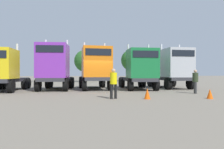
{
  "coord_description": "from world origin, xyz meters",
  "views": [
    {
      "loc": [
        -1.39,
        -16.3,
        1.46
      ],
      "look_at": [
        1.54,
        2.17,
        1.36
      ],
      "focal_mm": 31.7,
      "sensor_mm": 36.0,
      "label": 1
    }
  ],
  "objects_px": {
    "semi_truck_yellow": "(1,70)",
    "traffic_cone_near": "(147,94)",
    "semi_truck_silver": "(174,68)",
    "traffic_cone_mid": "(210,94)",
    "semi_truck_purple": "(54,67)",
    "semi_truck_orange": "(96,68)",
    "visitor_with_camera": "(195,80)",
    "visitor_in_hivis": "(114,81)",
    "semi_truck_green": "(140,69)"
  },
  "relations": [
    {
      "from": "traffic_cone_mid",
      "to": "visitor_with_camera",
      "type": "bearing_deg",
      "value": 72.87
    },
    {
      "from": "semi_truck_purple",
      "to": "semi_truck_green",
      "type": "xyz_separation_m",
      "value": [
        7.46,
        -0.5,
        -0.22
      ]
    },
    {
      "from": "semi_truck_green",
      "to": "semi_truck_silver",
      "type": "height_order",
      "value": "semi_truck_silver"
    },
    {
      "from": "semi_truck_orange",
      "to": "semi_truck_green",
      "type": "relative_size",
      "value": 0.96
    },
    {
      "from": "semi_truck_yellow",
      "to": "traffic_cone_near",
      "type": "distance_m",
      "value": 11.77
    },
    {
      "from": "semi_truck_green",
      "to": "traffic_cone_near",
      "type": "distance_m",
      "value": 6.62
    },
    {
      "from": "semi_truck_purple",
      "to": "semi_truck_orange",
      "type": "height_order",
      "value": "semi_truck_purple"
    },
    {
      "from": "semi_truck_yellow",
      "to": "traffic_cone_near",
      "type": "height_order",
      "value": "semi_truck_yellow"
    },
    {
      "from": "semi_truck_silver",
      "to": "traffic_cone_near",
      "type": "relative_size",
      "value": 9.64
    },
    {
      "from": "visitor_with_camera",
      "to": "traffic_cone_near",
      "type": "bearing_deg",
      "value": -131.25
    },
    {
      "from": "semi_truck_orange",
      "to": "visitor_with_camera",
      "type": "xyz_separation_m",
      "value": [
        6.96,
        -4.44,
        -0.95
      ]
    },
    {
      "from": "semi_truck_yellow",
      "to": "semi_truck_orange",
      "type": "xyz_separation_m",
      "value": [
        7.55,
        0.85,
        0.19
      ]
    },
    {
      "from": "visitor_with_camera",
      "to": "traffic_cone_near",
      "type": "relative_size",
      "value": 2.83
    },
    {
      "from": "visitor_with_camera",
      "to": "semi_truck_yellow",
      "type": "bearing_deg",
      "value": -173.83
    },
    {
      "from": "semi_truck_silver",
      "to": "traffic_cone_mid",
      "type": "xyz_separation_m",
      "value": [
        -1.5,
        -7.5,
        -1.68
      ]
    },
    {
      "from": "visitor_in_hivis",
      "to": "traffic_cone_mid",
      "type": "relative_size",
      "value": 3.07
    },
    {
      "from": "visitor_with_camera",
      "to": "traffic_cone_mid",
      "type": "relative_size",
      "value": 3.06
    },
    {
      "from": "semi_truck_silver",
      "to": "traffic_cone_near",
      "type": "bearing_deg",
      "value": -36.25
    },
    {
      "from": "semi_truck_silver",
      "to": "visitor_with_camera",
      "type": "distance_m",
      "value": 4.73
    },
    {
      "from": "semi_truck_silver",
      "to": "semi_truck_yellow",
      "type": "bearing_deg",
      "value": -86.5
    },
    {
      "from": "traffic_cone_mid",
      "to": "semi_truck_orange",
      "type": "bearing_deg",
      "value": 129.52
    },
    {
      "from": "semi_truck_orange",
      "to": "semi_truck_silver",
      "type": "height_order",
      "value": "semi_truck_silver"
    },
    {
      "from": "traffic_cone_near",
      "to": "traffic_cone_mid",
      "type": "height_order",
      "value": "traffic_cone_near"
    },
    {
      "from": "semi_truck_orange",
      "to": "visitor_with_camera",
      "type": "height_order",
      "value": "semi_truck_orange"
    },
    {
      "from": "semi_truck_yellow",
      "to": "semi_truck_green",
      "type": "height_order",
      "value": "semi_truck_green"
    },
    {
      "from": "traffic_cone_near",
      "to": "semi_truck_orange",
      "type": "bearing_deg",
      "value": 109.45
    },
    {
      "from": "semi_truck_yellow",
      "to": "semi_truck_silver",
      "type": "xyz_separation_m",
      "value": [
        15.11,
        1.01,
        0.2
      ]
    },
    {
      "from": "semi_truck_yellow",
      "to": "semi_truck_green",
      "type": "bearing_deg",
      "value": 91.94
    },
    {
      "from": "semi_truck_purple",
      "to": "semi_truck_green",
      "type": "bearing_deg",
      "value": 90.49
    },
    {
      "from": "semi_truck_yellow",
      "to": "visitor_in_hivis",
      "type": "xyz_separation_m",
      "value": [
        8.1,
        -5.63,
        -0.76
      ]
    },
    {
      "from": "semi_truck_silver",
      "to": "traffic_cone_mid",
      "type": "relative_size",
      "value": 10.4
    },
    {
      "from": "semi_truck_orange",
      "to": "traffic_cone_near",
      "type": "distance_m",
      "value": 7.51
    },
    {
      "from": "semi_truck_green",
      "to": "traffic_cone_near",
      "type": "relative_size",
      "value": 10.6
    },
    {
      "from": "traffic_cone_mid",
      "to": "semi_truck_silver",
      "type": "bearing_deg",
      "value": 78.68
    },
    {
      "from": "semi_truck_yellow",
      "to": "traffic_cone_near",
      "type": "bearing_deg",
      "value": 59.61
    },
    {
      "from": "visitor_with_camera",
      "to": "semi_truck_green",
      "type": "bearing_deg",
      "value": 148.71
    },
    {
      "from": "semi_truck_yellow",
      "to": "semi_truck_green",
      "type": "xyz_separation_m",
      "value": [
        11.46,
        0.22,
        0.05
      ]
    },
    {
      "from": "semi_truck_orange",
      "to": "semi_truck_green",
      "type": "height_order",
      "value": "semi_truck_orange"
    },
    {
      "from": "semi_truck_silver",
      "to": "visitor_with_camera",
      "type": "xyz_separation_m",
      "value": [
        -0.61,
        -4.59,
        -0.96
      ]
    },
    {
      "from": "semi_truck_yellow",
      "to": "visitor_with_camera",
      "type": "height_order",
      "value": "semi_truck_yellow"
    },
    {
      "from": "semi_truck_silver",
      "to": "traffic_cone_mid",
      "type": "bearing_deg",
      "value": -11.62
    },
    {
      "from": "semi_truck_yellow",
      "to": "semi_truck_orange",
      "type": "bearing_deg",
      "value": 97.29
    },
    {
      "from": "visitor_with_camera",
      "to": "traffic_cone_near",
      "type": "height_order",
      "value": "visitor_with_camera"
    },
    {
      "from": "visitor_in_hivis",
      "to": "semi_truck_green",
      "type": "bearing_deg",
      "value": 129.6
    },
    {
      "from": "semi_truck_yellow",
      "to": "traffic_cone_near",
      "type": "xyz_separation_m",
      "value": [
        9.99,
        -6.06,
        -1.46
      ]
    },
    {
      "from": "semi_truck_purple",
      "to": "visitor_with_camera",
      "type": "height_order",
      "value": "semi_truck_purple"
    },
    {
      "from": "semi_truck_yellow",
      "to": "semi_truck_orange",
      "type": "height_order",
      "value": "semi_truck_orange"
    },
    {
      "from": "semi_truck_purple",
      "to": "visitor_with_camera",
      "type": "xyz_separation_m",
      "value": [
        10.5,
        -4.3,
        -1.04
      ]
    },
    {
      "from": "traffic_cone_mid",
      "to": "semi_truck_green",
      "type": "bearing_deg",
      "value": 107.73
    },
    {
      "from": "traffic_cone_near",
      "to": "traffic_cone_mid",
      "type": "bearing_deg",
      "value": -6.86
    }
  ]
}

